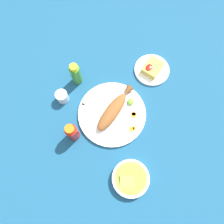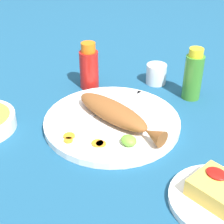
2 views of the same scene
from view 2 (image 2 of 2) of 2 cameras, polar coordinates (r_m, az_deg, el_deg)
The scene contains 15 objects.
ground_plane at distance 0.88m, azimuth -0.00°, elevation -2.10°, with size 4.00×4.00×0.00m, color navy.
main_plate at distance 0.87m, azimuth -0.00°, elevation -1.61°, with size 0.35×0.35×0.02m, color white.
fried_fish at distance 0.85m, azimuth 0.67°, elevation -0.24°, with size 0.28×0.07×0.04m.
fork_near at distance 0.94m, azimuth 1.38°, elevation 1.86°, with size 0.02×0.19×0.00m.
fork_far at distance 0.92m, azimuth 4.04°, elevation 1.08°, with size 0.11×0.16×0.00m.
carrot_slice_near at distance 0.81m, azimuth -7.14°, elevation -4.00°, with size 0.03×0.03×0.00m, color orange.
carrot_slice_mid at distance 0.80m, azimuth -7.27°, elevation -4.70°, with size 0.02×0.02×0.00m, color orange.
carrot_slice_far at distance 0.78m, azimuth -2.42°, elevation -5.22°, with size 0.03×0.03×0.00m, color orange.
carrot_slice_extra at distance 0.78m, azimuth -1.86°, elevation -5.31°, with size 0.02×0.02×0.00m, color orange.
lime_wedge_main at distance 0.78m, azimuth 2.80°, elevation -4.75°, with size 0.04×0.03×0.02m, color #6BB233.
hot_sauce_bottle_red at distance 1.03m, azimuth -3.84°, elevation 7.43°, with size 0.06×0.06×0.14m.
hot_sauce_bottle_green at distance 0.99m, azimuth 13.34°, elevation 5.96°, with size 0.05×0.05×0.15m.
salt_cup at distance 1.08m, azimuth 7.35°, elevation 6.11°, with size 0.06×0.06×0.06m.
side_plate_fries at distance 0.70m, azimuth 17.30°, elevation -13.84°, with size 0.19×0.19×0.01m, color white.
fries_pile at distance 0.68m, azimuth 17.62°, elevation -12.28°, with size 0.10×0.09×0.04m.
Camera 2 is at (-0.53, 0.50, 0.49)m, focal length 55.00 mm.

